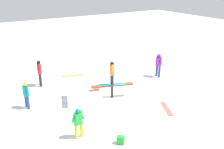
{
  "coord_description": "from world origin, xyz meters",
  "views": [
    {
      "loc": [
        -6.62,
        -10.8,
        6.32
      ],
      "look_at": [
        0.0,
        0.0,
        1.39
      ],
      "focal_mm": 40.0,
      "sensor_mm": 36.0,
      "label": 1
    }
  ],
  "objects_px": {
    "bystander_purple": "(158,64)",
    "loose_snowboard_lime": "(72,76)",
    "bystander_teal": "(26,94)",
    "bystander_red": "(40,72)",
    "loose_snowboard_coral": "(167,109)",
    "backpack_on_snow": "(121,140)",
    "main_rider_on_rail": "(112,73)",
    "loose_snowboard_white": "(96,65)",
    "rail_feature": "(112,87)",
    "bystander_green": "(78,122)"
  },
  "relations": [
    {
      "from": "bystander_teal",
      "to": "bystander_green",
      "type": "bearing_deg",
      "value": -172.06
    },
    {
      "from": "loose_snowboard_coral",
      "to": "rail_feature",
      "type": "bearing_deg",
      "value": -121.16
    },
    {
      "from": "main_rider_on_rail",
      "to": "bystander_red",
      "type": "relative_size",
      "value": 0.87
    },
    {
      "from": "rail_feature",
      "to": "loose_snowboard_white",
      "type": "height_order",
      "value": "rail_feature"
    },
    {
      "from": "bystander_green",
      "to": "backpack_on_snow",
      "type": "height_order",
      "value": "bystander_green"
    },
    {
      "from": "bystander_teal",
      "to": "bystander_red",
      "type": "relative_size",
      "value": 0.88
    },
    {
      "from": "bystander_purple",
      "to": "loose_snowboard_lime",
      "type": "xyz_separation_m",
      "value": [
        -4.92,
        3.19,
        -0.9
      ]
    },
    {
      "from": "bystander_red",
      "to": "loose_snowboard_white",
      "type": "relative_size",
      "value": 1.08
    },
    {
      "from": "rail_feature",
      "to": "loose_snowboard_white",
      "type": "distance_m",
      "value": 5.65
    },
    {
      "from": "rail_feature",
      "to": "bystander_teal",
      "type": "xyz_separation_m",
      "value": [
        -4.37,
        1.25,
        0.14
      ]
    },
    {
      "from": "rail_feature",
      "to": "bystander_purple",
      "type": "xyz_separation_m",
      "value": [
        4.34,
        1.09,
        0.24
      ]
    },
    {
      "from": "bystander_purple",
      "to": "bystander_green",
      "type": "height_order",
      "value": "bystander_purple"
    },
    {
      "from": "rail_feature",
      "to": "bystander_teal",
      "type": "distance_m",
      "value": 4.54
    },
    {
      "from": "rail_feature",
      "to": "loose_snowboard_coral",
      "type": "relative_size",
      "value": 1.57
    },
    {
      "from": "bystander_teal",
      "to": "main_rider_on_rail",
      "type": "bearing_deg",
      "value": -115.88
    },
    {
      "from": "loose_snowboard_white",
      "to": "bystander_teal",
      "type": "bearing_deg",
      "value": 144.4
    },
    {
      "from": "bystander_red",
      "to": "loose_snowboard_lime",
      "type": "relative_size",
      "value": 1.09
    },
    {
      "from": "loose_snowboard_lime",
      "to": "main_rider_on_rail",
      "type": "bearing_deg",
      "value": -66.37
    },
    {
      "from": "bystander_teal",
      "to": "loose_snowboard_lime",
      "type": "bearing_deg",
      "value": -61.19
    },
    {
      "from": "rail_feature",
      "to": "backpack_on_snow",
      "type": "bearing_deg",
      "value": -97.88
    },
    {
      "from": "rail_feature",
      "to": "main_rider_on_rail",
      "type": "distance_m",
      "value": 0.79
    },
    {
      "from": "loose_snowboard_lime",
      "to": "bystander_purple",
      "type": "bearing_deg",
      "value": -17.12
    },
    {
      "from": "main_rider_on_rail",
      "to": "bystander_purple",
      "type": "relative_size",
      "value": 0.88
    },
    {
      "from": "bystander_purple",
      "to": "loose_snowboard_coral",
      "type": "distance_m",
      "value": 4.61
    },
    {
      "from": "rail_feature",
      "to": "bystander_purple",
      "type": "relative_size",
      "value": 1.44
    },
    {
      "from": "rail_feature",
      "to": "backpack_on_snow",
      "type": "relative_size",
      "value": 6.85
    },
    {
      "from": "bystander_green",
      "to": "loose_snowboard_white",
      "type": "height_order",
      "value": "bystander_green"
    },
    {
      "from": "bystander_green",
      "to": "loose_snowboard_white",
      "type": "xyz_separation_m",
      "value": [
        4.96,
        7.81,
        -0.76
      ]
    },
    {
      "from": "main_rider_on_rail",
      "to": "rail_feature",
      "type": "bearing_deg",
      "value": 0.0
    },
    {
      "from": "rail_feature",
      "to": "loose_snowboard_coral",
      "type": "height_order",
      "value": "rail_feature"
    },
    {
      "from": "bystander_purple",
      "to": "bystander_teal",
      "type": "bearing_deg",
      "value": 93.56
    },
    {
      "from": "bystander_red",
      "to": "loose_snowboard_lime",
      "type": "distance_m",
      "value": 2.57
    },
    {
      "from": "loose_snowboard_coral",
      "to": "backpack_on_snow",
      "type": "bearing_deg",
      "value": -46.72
    },
    {
      "from": "loose_snowboard_white",
      "to": "backpack_on_snow",
      "type": "relative_size",
      "value": 4.49
    },
    {
      "from": "rail_feature",
      "to": "main_rider_on_rail",
      "type": "xyz_separation_m",
      "value": [
        0.0,
        0.0,
        0.79
      ]
    },
    {
      "from": "rail_feature",
      "to": "backpack_on_snow",
      "type": "height_order",
      "value": "rail_feature"
    },
    {
      "from": "bystander_green",
      "to": "bystander_red",
      "type": "bearing_deg",
      "value": 84.52
    },
    {
      "from": "bystander_green",
      "to": "bystander_red",
      "type": "relative_size",
      "value": 0.84
    },
    {
      "from": "main_rider_on_rail",
      "to": "loose_snowboard_lime",
      "type": "bearing_deg",
      "value": 119.99
    },
    {
      "from": "main_rider_on_rail",
      "to": "loose_snowboard_lime",
      "type": "xyz_separation_m",
      "value": [
        -0.59,
        4.28,
        -1.45
      ]
    },
    {
      "from": "bystander_green",
      "to": "loose_snowboard_white",
      "type": "bearing_deg",
      "value": 54.22
    },
    {
      "from": "main_rider_on_rail",
      "to": "bystander_purple",
      "type": "bearing_deg",
      "value": 36.3
    },
    {
      "from": "bystander_teal",
      "to": "loose_snowboard_white",
      "type": "height_order",
      "value": "bystander_teal"
    },
    {
      "from": "loose_snowboard_lime",
      "to": "loose_snowboard_coral",
      "type": "xyz_separation_m",
      "value": [
        2.3,
        -6.88,
        0.0
      ]
    },
    {
      "from": "main_rider_on_rail",
      "to": "bystander_teal",
      "type": "height_order",
      "value": "main_rider_on_rail"
    },
    {
      "from": "loose_snowboard_white",
      "to": "loose_snowboard_lime",
      "type": "bearing_deg",
      "value": 134.46
    },
    {
      "from": "bystander_teal",
      "to": "loose_snowboard_lime",
      "type": "distance_m",
      "value": 4.91
    },
    {
      "from": "loose_snowboard_white",
      "to": "bystander_red",
      "type": "bearing_deg",
      "value": 129.19
    },
    {
      "from": "main_rider_on_rail",
      "to": "backpack_on_snow",
      "type": "height_order",
      "value": "main_rider_on_rail"
    },
    {
      "from": "bystander_red",
      "to": "loose_snowboard_white",
      "type": "height_order",
      "value": "bystander_red"
    }
  ]
}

